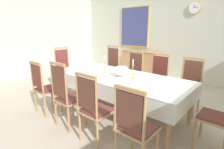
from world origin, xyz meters
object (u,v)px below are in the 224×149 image
Objects in this scene: chair_head_east at (221,112)px; framed_painting at (134,27)px; chair_north_a at (110,68)px; chair_south_a at (44,87)px; chair_south_b at (66,95)px; chair_south_c at (94,107)px; mounted_clock at (194,8)px; spoon_primary at (165,78)px; spoon_secondary at (100,65)px; bowl_near_left at (159,76)px; chair_head_west at (65,70)px; bowl_near_right at (103,65)px; dining_table at (118,79)px; chair_north_d at (189,85)px; soup_tureen at (121,71)px; candlestick_east at (133,71)px; candlestick_west at (104,66)px; chair_south_d at (135,125)px; chair_north_b at (133,73)px; chair_north_c at (157,78)px; sideboard at (140,63)px.

framed_painting reaches higher than chair_head_east.
chair_north_a is 2.47m from framed_painting.
chair_south_a is 0.75m from chair_south_b.
chair_south_c is at bearing 124.44° from chair_head_east.
spoon_primary is at bearing -81.04° from mounted_clock.
bowl_near_left is at bearing -7.58° from spoon_secondary.
chair_head_west reaches higher than chair_south_c.
spoon_secondary is 0.51× the size of mounted_clock.
chair_north_a is 3.49× the size of mounted_clock.
bowl_near_right is at bearing 177.62° from bowl_near_left.
dining_table is 0.80m from bowl_near_left.
bowl_near_right is at bearing 14.74° from chair_north_d.
soup_tureen is 0.26m from candlestick_east.
chair_south_b is 4.04× the size of soup_tureen.
chair_north_d is at bearing 55.06° from chair_south_b.
candlestick_west is 2.15× the size of bowl_near_right.
candlestick_east is 0.63m from spoon_primary.
framed_painting is at bearing 113.73° from candlestick_west.
chair_north_d is 3.88× the size of soup_tureen.
chair_south_a is at bearing -145.29° from candlestick_east.
bowl_near_left is (1.74, -0.58, 0.19)m from chair_north_a.
spoon_primary is at bearing 101.06° from chair_south_d.
spoon_secondary is (-2.05, -0.48, 0.21)m from chair_north_d.
chair_south_a is 3.08× the size of mounted_clock.
spoon_secondary is at bearing 35.78° from chair_north_b.
spoon_primary is 3.06m from mounted_clock.
chair_north_d is (0.71, 1.97, 0.01)m from chair_south_c.
soup_tureen reaches higher than dining_table.
chair_head_west is at bearing -152.58° from spoon_secondary.
mounted_clock is (1.44, 2.09, 1.66)m from chair_north_a.
chair_south_a is 2.43m from chair_north_c.
framed_painting is at bearing -72.89° from chair_north_a.
chair_south_d is at bearing 143.64° from chair_head_east.
spoon_secondary is (-1.34, 1.49, 0.22)m from chair_south_c.
chair_south_d is at bearing 137.21° from chair_north_a.
chair_head_east is at bearing 0.00° from soup_tureen.
candlestick_west is 0.71m from candlestick_east.
chair_north_b reaches higher than bowl_near_left.
candlestick_west is at bearing 180.00° from candlestick_east.
mounted_clock is at bearing 89.75° from chair_south_c.
chair_north_a is 1.01× the size of chair_head_west.
chair_north_d reaches higher than chair_south_d.
bowl_near_left is 1.54m from bowl_near_right.
spoon_primary is 0.12× the size of sideboard.
dining_table is at bearing 137.36° from chair_south_d.
chair_south_b is 0.96× the size of chair_head_west.
framed_painting is (-2.50, 2.65, 0.95)m from spoon_primary.
soup_tureen is (-0.97, -0.99, 0.32)m from chair_north_d.
mounted_clock reaches higher than chair_north_a.
spoon_primary is at bearing 163.40° from chair_north_a.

